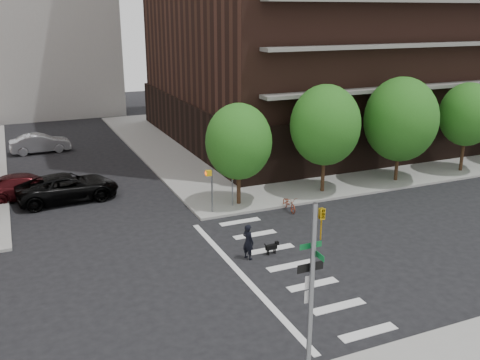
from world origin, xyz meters
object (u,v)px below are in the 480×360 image
Objects in this scene: traffic_signal at (311,308)px; scooter at (289,203)px; parked_car_silver at (40,143)px; dog_walker at (248,242)px; parked_car_black at (68,187)px; parked_car_maroon at (27,186)px.

traffic_signal reaches higher than scooter.
traffic_signal is 3.55× the size of scooter.
dog_walker reaches higher than parked_car_silver.
parked_car_black is 3.51× the size of dog_walker.
parked_car_black is at bearing -122.00° from parked_car_maroon.
parked_car_maroon is 1.13× the size of parked_car_silver.
dog_walker reaches higher than parked_car_black.
scooter is at bearing -120.37° from parked_car_maroon.
dog_walker is at bearing -165.23° from parked_car_silver.
dog_walker reaches higher than parked_car_maroon.
scooter is at bearing -124.99° from parked_car_black.
traffic_signal is at bearing -112.57° from scooter.
parked_car_maroon is 12.05m from parked_car_silver.
traffic_signal is 3.39× the size of dog_walker.
traffic_signal is 1.10× the size of parked_car_maroon.
parked_car_black is at bearing 7.20° from dog_walker.
parked_car_silver reaches higher than scooter.
parked_car_maroon is (-7.39, 22.68, -1.91)m from traffic_signal.
scooter is at bearing 63.71° from traffic_signal.
parked_car_silver is at bearing -6.85° from parked_car_maroon.
parked_car_maroon is 16.56m from dog_walker.
parked_car_silver is at bearing 99.45° from traffic_signal.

